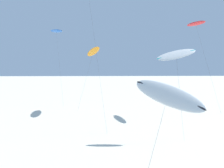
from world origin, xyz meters
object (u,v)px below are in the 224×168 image
object	(u,v)px
flying_kite_4	(168,95)
flying_kite_5	(176,55)
flying_kite_0	(196,24)
flying_kite_1	(93,52)
flying_kite_3	(56,31)

from	to	relation	value
flying_kite_4	flying_kite_5	size ratio (longest dim) A/B	0.75
flying_kite_0	flying_kite_5	xyz separation A→B (m)	(-7.69, -16.24, -5.89)
flying_kite_0	flying_kite_4	distance (m)	35.53
flying_kite_1	flying_kite_3	world-z (taller)	flying_kite_3
flying_kite_1	flying_kite_0	bearing A→B (deg)	-6.40
flying_kite_4	flying_kite_5	xyz separation A→B (m)	(4.64, 15.87, 2.98)
flying_kite_4	flying_kite_5	bearing A→B (deg)	73.72
flying_kite_3	flying_kite_4	xyz separation A→B (m)	(15.47, -45.60, -8.77)
flying_kite_5	flying_kite_0	bearing A→B (deg)	64.66
flying_kite_3	flying_kite_1	bearing A→B (deg)	-51.90
flying_kite_4	flying_kite_3	bearing A→B (deg)	108.75
flying_kite_4	flying_kite_0	bearing A→B (deg)	69.00
flying_kite_0	flying_kite_3	bearing A→B (deg)	154.14
flying_kite_0	flying_kite_1	xyz separation A→B (m)	(-18.90, 2.12, -5.08)
flying_kite_3	flying_kite_4	bearing A→B (deg)	-71.25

